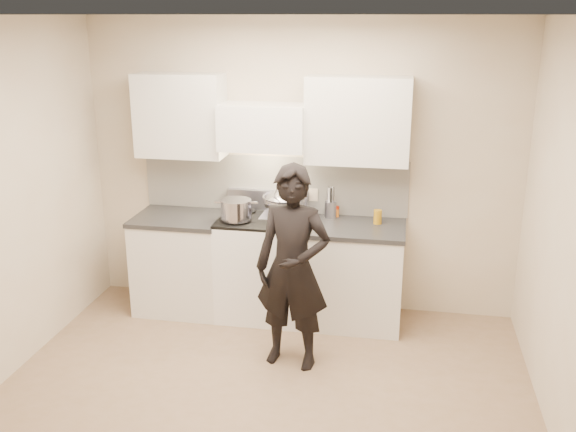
{
  "coord_description": "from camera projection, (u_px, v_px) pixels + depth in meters",
  "views": [
    {
      "loc": [
        0.94,
        -3.96,
        2.7
      ],
      "look_at": [
        0.01,
        1.05,
        1.1
      ],
      "focal_mm": 40.0,
      "sensor_mm": 36.0,
      "label": 1
    }
  ],
  "objects": [
    {
      "name": "counter_left",
      "position": [
        182.0,
        262.0,
        6.07
      ],
      "size": [
        0.82,
        0.67,
        0.92
      ],
      "color": "silver",
      "rests_on": "ground"
    },
    {
      "name": "stove",
      "position": [
        262.0,
        266.0,
        5.93
      ],
      "size": [
        0.76,
        0.65,
        0.96
      ],
      "color": "white",
      "rests_on": "ground"
    },
    {
      "name": "stock_pot",
      "position": [
        236.0,
        210.0,
        5.68
      ],
      "size": [
        0.39,
        0.31,
        0.18
      ],
      "color": "#B2AFC1",
      "rests_on": "stove"
    },
    {
      "name": "utensil_crock",
      "position": [
        331.0,
        208.0,
        5.86
      ],
      "size": [
        0.11,
        0.11,
        0.29
      ],
      "color": "#A9AABD",
      "rests_on": "counter_right"
    },
    {
      "name": "ground_plane",
      "position": [
        260.0,
        401.0,
        4.69
      ],
      "size": [
        4.0,
        4.0,
        0.0
      ],
      "primitive_type": "plane",
      "color": "#866D57"
    },
    {
      "name": "person",
      "position": [
        293.0,
        268.0,
        4.98
      ],
      "size": [
        0.65,
        0.48,
        1.64
      ],
      "primitive_type": "imported",
      "rotation": [
        0.0,
        0.0,
        -0.14
      ],
      "color": "black",
      "rests_on": "ground"
    },
    {
      "name": "oil_glass",
      "position": [
        378.0,
        217.0,
        5.69
      ],
      "size": [
        0.07,
        0.07,
        0.13
      ],
      "color": "#A77611",
      "rests_on": "counter_right"
    },
    {
      "name": "room_shell",
      "position": [
        261.0,
        177.0,
        4.57
      ],
      "size": [
        4.04,
        3.54,
        2.7
      ],
      "color": "beige",
      "rests_on": "ground"
    },
    {
      "name": "wok",
      "position": [
        284.0,
        202.0,
        5.86
      ],
      "size": [
        0.4,
        0.49,
        0.32
      ],
      "color": "#B2AFC1",
      "rests_on": "stove"
    },
    {
      "name": "counter_right",
      "position": [
        352.0,
        274.0,
        5.79
      ],
      "size": [
        0.92,
        0.67,
        0.92
      ],
      "color": "silver",
      "rests_on": "ground"
    },
    {
      "name": "spice_jar",
      "position": [
        337.0,
        211.0,
        5.89
      ],
      "size": [
        0.04,
        0.04,
        0.1
      ],
      "color": "#C9681A",
      "rests_on": "counter_right"
    }
  ]
}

